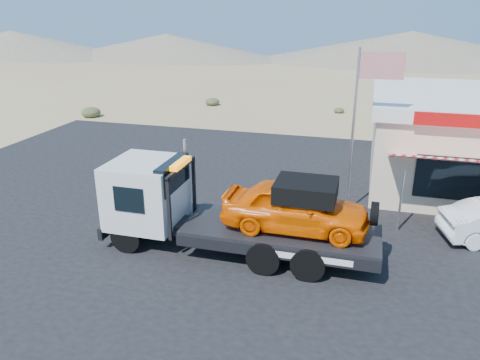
% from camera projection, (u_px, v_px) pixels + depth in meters
% --- Properties ---
extents(ground, '(120.00, 120.00, 0.00)m').
position_uv_depth(ground, '(186.00, 251.00, 14.80)').
color(ground, '#997B57').
rests_on(ground, ground).
extents(asphalt_lot, '(32.00, 24.00, 0.02)m').
position_uv_depth(asphalt_lot, '(268.00, 219.00, 17.00)').
color(asphalt_lot, black).
rests_on(asphalt_lot, ground).
extents(tow_truck, '(8.43, 2.50, 2.82)m').
position_uv_depth(tow_truck, '(232.00, 206.00, 14.35)').
color(tow_truck, black).
rests_on(tow_truck, asphalt_lot).
extents(flagpole, '(1.55, 0.10, 6.00)m').
position_uv_depth(flagpole, '(361.00, 114.00, 16.31)').
color(flagpole, '#99999E').
rests_on(flagpole, asphalt_lot).
extents(distant_hills, '(126.00, 48.00, 4.20)m').
position_uv_depth(distant_hills, '(266.00, 47.00, 66.40)').
color(distant_hills, '#726B59').
rests_on(distant_hills, ground).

